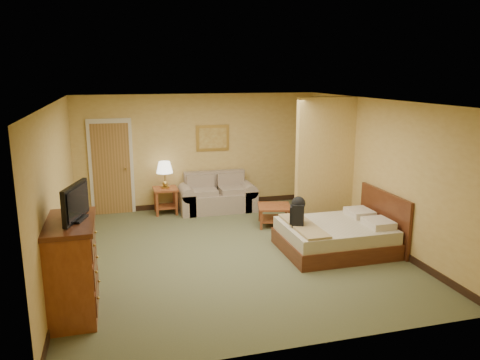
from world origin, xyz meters
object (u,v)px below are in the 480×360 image
object	(u,v)px
loveseat	(217,198)
bed	(338,235)
coffee_table	(274,211)
dresser	(72,268)

from	to	relation	value
loveseat	bed	world-z (taller)	bed
coffee_table	dresser	size ratio (longest dim) A/B	0.63
loveseat	bed	bearing A→B (deg)	-63.09
bed	coffee_table	bearing A→B (deg)	111.15
coffee_table	dresser	xyz separation A→B (m)	(-3.68, -2.73, 0.34)
loveseat	coffee_table	xyz separation A→B (m)	(0.89, -1.36, 0.02)
dresser	bed	distance (m)	4.46
loveseat	dresser	xyz separation A→B (m)	(-2.79, -4.09, 0.36)
loveseat	coffee_table	distance (m)	1.62
loveseat	coffee_table	size ratio (longest dim) A/B	2.15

